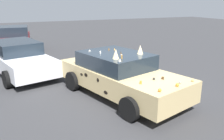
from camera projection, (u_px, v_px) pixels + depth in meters
ground_plane at (120, 95)px, 7.76m from camera, size 60.00×60.00×0.00m
art_car_decorated at (119, 74)px, 7.60m from camera, size 4.90×2.99×1.65m
parked_sedan_row_back_center at (19, 58)px, 9.82m from camera, size 4.68×2.74×1.37m
parked_sedan_row_back_far at (14, 40)px, 14.08m from camera, size 4.18×2.36×1.51m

